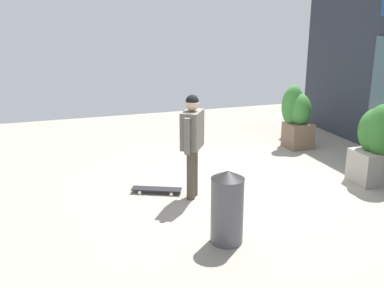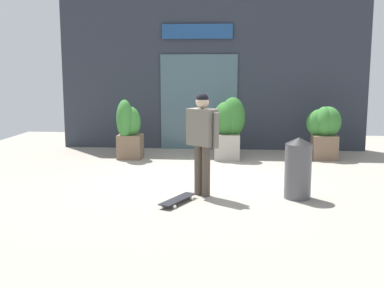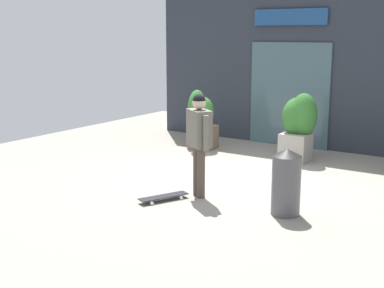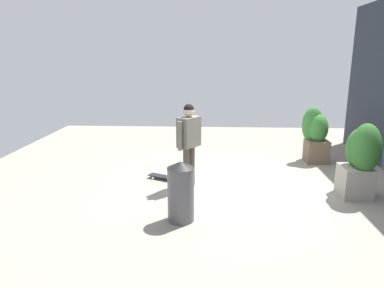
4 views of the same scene
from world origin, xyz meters
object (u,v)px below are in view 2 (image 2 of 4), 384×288
at_px(skateboard, 178,199).
at_px(planter_box_mid, 229,125).
at_px(planter_box_right, 128,129).
at_px(planter_box_left, 324,128).
at_px(trash_bin, 298,168).
at_px(skateboarder, 202,133).

height_order(skateboard, planter_box_mid, planter_box_mid).
distance_m(planter_box_right, planter_box_mid, 2.24).
height_order(planter_box_left, planter_box_right, planter_box_right).
bearing_deg(planter_box_mid, trash_bin, -70.56).
distance_m(skateboard, planter_box_right, 3.81).
bearing_deg(planter_box_right, trash_bin, -41.75).
relative_size(planter_box_right, trash_bin, 1.38).
bearing_deg(planter_box_right, skateboarder, -57.92).
distance_m(planter_box_left, planter_box_mid, 2.13).
bearing_deg(skateboard, planter_box_mid, -166.46).
height_order(planter_box_mid, trash_bin, planter_box_mid).
distance_m(planter_box_right, trash_bin, 4.48).
bearing_deg(planter_box_left, skateboarder, -127.08).
relative_size(skateboarder, trash_bin, 1.70).
distance_m(skateboarder, skateboard, 1.11).
xyz_separation_m(skateboarder, trash_bin, (1.50, -0.04, -0.52)).
bearing_deg(skateboard, planter_box_left, 168.13).
relative_size(skateboard, trash_bin, 0.84).
bearing_deg(skateboarder, skateboard, 0.82).
height_order(skateboard, planter_box_left, planter_box_left).
relative_size(skateboard, planter_box_right, 0.61).
xyz_separation_m(skateboard, planter_box_right, (-1.51, 3.44, 0.61)).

